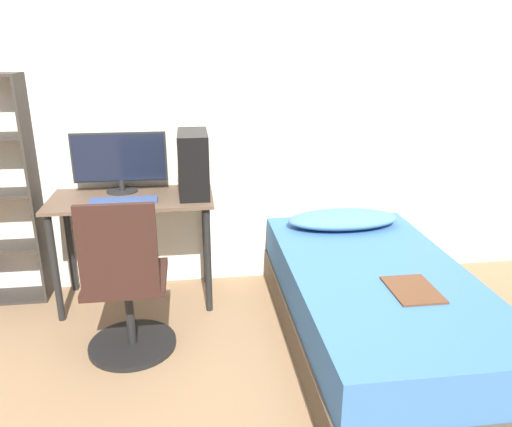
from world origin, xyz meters
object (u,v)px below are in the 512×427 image
object	(u,v)px
office_chair	(127,296)
bed	(376,307)
keyboard	(124,201)
pc_tower	(193,163)
monitor	(120,161)

from	to	relation	value
office_chair	bed	xyz separation A→B (m)	(1.42, -0.07, -0.14)
keyboard	pc_tower	size ratio (longest dim) A/B	1.00
pc_tower	office_chair	bearing A→B (deg)	-121.15
bed	pc_tower	world-z (taller)	pc_tower
bed	monitor	xyz separation A→B (m)	(-1.51, 0.85, 0.73)
keyboard	pc_tower	xyz separation A→B (m)	(0.45, 0.13, 0.20)
bed	keyboard	size ratio (longest dim) A/B	4.64
bed	keyboard	xyz separation A→B (m)	(-1.47, 0.61, 0.52)
office_chair	monitor	world-z (taller)	monitor
bed	monitor	world-z (taller)	monitor
office_chair	monitor	distance (m)	0.98
bed	monitor	distance (m)	1.88
bed	pc_tower	distance (m)	1.45
monitor	bed	bearing A→B (deg)	-29.54
bed	monitor	bearing A→B (deg)	150.46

